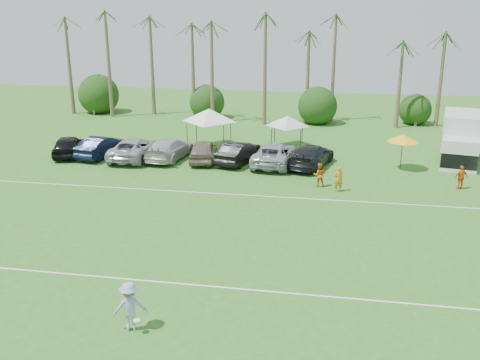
# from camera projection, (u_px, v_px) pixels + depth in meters

# --- Properties ---
(ground) EXTENTS (120.00, 120.00, 0.00)m
(ground) POSITION_uv_depth(u_px,v_px,m) (133.00, 305.00, 21.67)
(ground) COLOR #30681F
(ground) RESTS_ON ground
(field_lines) EXTENTS (80.00, 12.10, 0.01)m
(field_lines) POSITION_uv_depth(u_px,v_px,m) (186.00, 229.00, 29.17)
(field_lines) COLOR white
(field_lines) RESTS_ON ground
(palm_tree_0) EXTENTS (2.40, 2.40, 8.90)m
(palm_tree_0) POSITION_uv_depth(u_px,v_px,m) (63.00, 47.00, 58.64)
(palm_tree_0) COLOR brown
(palm_tree_0) RESTS_ON ground
(palm_tree_1) EXTENTS (2.40, 2.40, 9.90)m
(palm_tree_1) POSITION_uv_depth(u_px,v_px,m) (105.00, 39.00, 57.55)
(palm_tree_1) COLOR brown
(palm_tree_1) RESTS_ON ground
(palm_tree_2) EXTENTS (2.40, 2.40, 10.90)m
(palm_tree_2) POSITION_uv_depth(u_px,v_px,m) (149.00, 31.00, 56.47)
(palm_tree_2) COLOR brown
(palm_tree_2) RESTS_ON ground
(palm_tree_3) EXTENTS (2.40, 2.40, 11.90)m
(palm_tree_3) POSITION_uv_depth(u_px,v_px,m) (185.00, 23.00, 55.55)
(palm_tree_3) COLOR brown
(palm_tree_3) RESTS_ON ground
(palm_tree_4) EXTENTS (2.40, 2.40, 8.90)m
(palm_tree_4) POSITION_uv_depth(u_px,v_px,m) (223.00, 49.00, 55.69)
(palm_tree_4) COLOR brown
(palm_tree_4) RESTS_ON ground
(palm_tree_5) EXTENTS (2.40, 2.40, 9.90)m
(palm_tree_5) POSITION_uv_depth(u_px,v_px,m) (261.00, 41.00, 54.77)
(palm_tree_5) COLOR brown
(palm_tree_5) RESTS_ON ground
(palm_tree_6) EXTENTS (2.40, 2.40, 10.90)m
(palm_tree_6) POSITION_uv_depth(u_px,v_px,m) (301.00, 32.00, 53.85)
(palm_tree_6) COLOR brown
(palm_tree_6) RESTS_ON ground
(palm_tree_7) EXTENTS (2.40, 2.40, 11.90)m
(palm_tree_7) POSITION_uv_depth(u_px,v_px,m) (342.00, 24.00, 52.93)
(palm_tree_7) COLOR brown
(palm_tree_7) RESTS_ON ground
(palm_tree_8) EXTENTS (2.40, 2.40, 8.90)m
(palm_tree_8) POSITION_uv_depth(u_px,v_px,m) (391.00, 51.00, 52.90)
(palm_tree_8) COLOR brown
(palm_tree_8) RESTS_ON ground
(palm_tree_9) EXTENTS (2.40, 2.40, 9.90)m
(palm_tree_9) POSITION_uv_depth(u_px,v_px,m) (445.00, 42.00, 51.82)
(palm_tree_9) COLOR brown
(palm_tree_9) RESTS_ON ground
(bush_tree_0) EXTENTS (4.00, 4.00, 4.00)m
(bush_tree_0) POSITION_uv_depth(u_px,v_px,m) (97.00, 98.00, 60.82)
(bush_tree_0) COLOR brown
(bush_tree_0) RESTS_ON ground
(bush_tree_1) EXTENTS (4.00, 4.00, 4.00)m
(bush_tree_1) POSITION_uv_depth(u_px,v_px,m) (208.00, 101.00, 58.69)
(bush_tree_1) COLOR brown
(bush_tree_1) RESTS_ON ground
(bush_tree_2) EXTENTS (4.00, 4.00, 4.00)m
(bush_tree_2) POSITION_uv_depth(u_px,v_px,m) (318.00, 104.00, 56.72)
(bush_tree_2) COLOR brown
(bush_tree_2) RESTS_ON ground
(bush_tree_3) EXTENTS (4.00, 4.00, 4.00)m
(bush_tree_3) POSITION_uv_depth(u_px,v_px,m) (416.00, 107.00, 55.08)
(bush_tree_3) COLOR brown
(bush_tree_3) RESTS_ON ground
(sideline_player_a) EXTENTS (0.70, 0.55, 1.69)m
(sideline_player_a) POSITION_uv_depth(u_px,v_px,m) (338.00, 179.00, 34.91)
(sideline_player_a) COLOR orange
(sideline_player_a) RESTS_ON ground
(sideline_player_b) EXTENTS (0.87, 0.72, 1.62)m
(sideline_player_b) POSITION_uv_depth(u_px,v_px,m) (319.00, 175.00, 35.89)
(sideline_player_b) COLOR orange
(sideline_player_b) RESTS_ON ground
(sideline_player_c) EXTENTS (1.02, 0.73, 1.61)m
(sideline_player_c) POSITION_uv_depth(u_px,v_px,m) (461.00, 177.00, 35.38)
(sideline_player_c) COLOR #D55C17
(sideline_player_c) RESTS_ON ground
(box_truck) EXTENTS (4.04, 7.48, 3.65)m
(box_truck) POSITION_uv_depth(u_px,v_px,m) (461.00, 136.00, 41.69)
(box_truck) COLOR silver
(box_truck) RESTS_ON ground
(canopy_tent_left) EXTENTS (4.81, 4.81, 3.90)m
(canopy_tent_left) POSITION_uv_depth(u_px,v_px,m) (209.00, 109.00, 45.52)
(canopy_tent_left) COLOR black
(canopy_tent_left) RESTS_ON ground
(canopy_tent_right) EXTENTS (3.84, 3.84, 3.11)m
(canopy_tent_right) POSITION_uv_depth(u_px,v_px,m) (288.00, 116.00, 45.95)
(canopy_tent_right) COLOR black
(canopy_tent_right) RESTS_ON ground
(market_umbrella) EXTENTS (2.40, 2.40, 2.67)m
(market_umbrella) POSITION_uv_depth(u_px,v_px,m) (403.00, 138.00, 39.23)
(market_umbrella) COLOR black
(market_umbrella) RESTS_ON ground
(frisbee_player) EXTENTS (1.42, 1.12, 1.93)m
(frisbee_player) POSITION_uv_depth(u_px,v_px,m) (130.00, 306.00, 19.73)
(frisbee_player) COLOR #A09BDB
(frisbee_player) RESTS_ON ground
(parked_car_0) EXTENTS (3.27, 5.30, 1.68)m
(parked_car_0) POSITION_uv_depth(u_px,v_px,m) (68.00, 146.00, 43.47)
(parked_car_0) COLOR black
(parked_car_0) RESTS_ON ground
(parked_car_1) EXTENTS (2.76, 5.36, 1.68)m
(parked_car_1) POSITION_uv_depth(u_px,v_px,m) (102.00, 146.00, 43.18)
(parked_car_1) COLOR black
(parked_car_1) RESTS_ON ground
(parked_car_2) EXTENTS (2.91, 6.11, 1.68)m
(parked_car_2) POSITION_uv_depth(u_px,v_px,m) (134.00, 148.00, 42.56)
(parked_car_2) COLOR #9FA5AE
(parked_car_2) RESTS_ON ground
(parked_car_3) EXTENTS (3.01, 6.04, 1.68)m
(parked_car_3) POSITION_uv_depth(u_px,v_px,m) (170.00, 149.00, 42.53)
(parked_car_3) COLOR #BCBCBC
(parked_car_3) RESTS_ON ground
(parked_car_4) EXTENTS (2.67, 5.18, 1.68)m
(parked_car_4) POSITION_uv_depth(u_px,v_px,m) (203.00, 151.00, 41.92)
(parked_car_4) COLOR #7A6755
(parked_car_4) RESTS_ON ground
(parked_car_5) EXTENTS (2.96, 5.39, 1.68)m
(parked_car_5) POSITION_uv_depth(u_px,v_px,m) (238.00, 152.00, 41.48)
(parked_car_5) COLOR black
(parked_car_5) RESTS_ON ground
(parked_car_6) EXTENTS (3.21, 6.24, 1.68)m
(parked_car_6) POSITION_uv_depth(u_px,v_px,m) (274.00, 154.00, 40.91)
(parked_car_6) COLOR #A5A9AF
(parked_car_6) RESTS_ON ground
(parked_car_7) EXTENTS (3.77, 6.22, 1.68)m
(parked_car_7) POSITION_uv_depth(u_px,v_px,m) (311.00, 156.00, 40.51)
(parked_car_7) COLOR black
(parked_car_7) RESTS_ON ground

